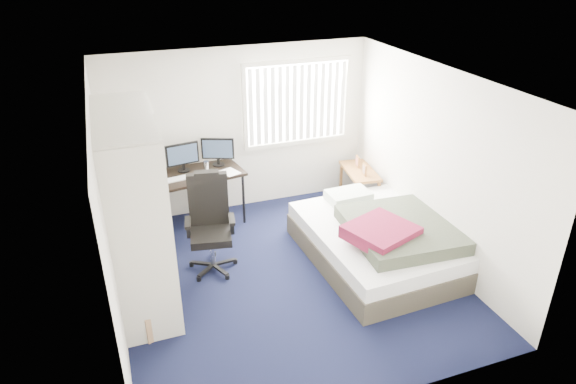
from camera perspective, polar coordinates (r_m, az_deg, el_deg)
The scene contains 10 objects.
ground at distance 6.58m, azimuth -0.05°, elevation -9.37°, with size 4.20×4.20×0.00m, color black.
room_shell at distance 5.83m, azimuth -0.06°, elevation 2.78°, with size 4.20×4.20×4.20m.
window_assembly at distance 7.89m, azimuth 1.06°, elevation 9.86°, with size 1.72×0.09×1.32m.
closet at distance 5.85m, azimuth -16.58°, elevation -0.01°, with size 0.64×1.84×2.22m.
desk at distance 7.46m, azimuth -11.62°, elevation 2.08°, with size 1.77×1.03×1.28m.
office_chair at distance 6.60m, azimuth -8.58°, elevation -4.50°, with size 0.70×0.70×1.28m.
footstool at distance 7.86m, azimuth -9.18°, elevation -1.69°, with size 0.31×0.25×0.25m.
nightstand at distance 8.14m, azimuth 7.97°, elevation 2.01°, with size 0.54×0.90×0.77m.
bed at distance 6.83m, azimuth 10.18°, elevation -5.31°, with size 1.76×2.29×0.72m.
pine_box at distance 5.90m, azimuth -14.26°, elevation -13.32°, with size 0.41×0.31×0.31m, color tan.
Camera 1 is at (-1.82, -5.02, 3.84)m, focal length 32.00 mm.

